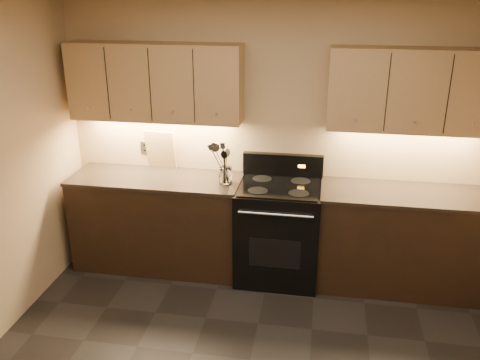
% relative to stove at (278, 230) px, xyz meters
% --- Properties ---
extents(wall_back, '(4.00, 0.04, 2.60)m').
position_rel_stove_xyz_m(wall_back, '(-0.08, 0.32, 0.82)').
color(wall_back, tan).
rests_on(wall_back, ground).
extents(counter_left, '(1.62, 0.62, 0.93)m').
position_rel_stove_xyz_m(counter_left, '(-1.18, 0.02, -0.01)').
color(counter_left, black).
rests_on(counter_left, ground).
extents(counter_right, '(1.46, 0.62, 0.93)m').
position_rel_stove_xyz_m(counter_right, '(1.10, 0.02, -0.01)').
color(counter_right, black).
rests_on(counter_right, ground).
extents(stove, '(0.76, 0.68, 1.14)m').
position_rel_stove_xyz_m(stove, '(0.00, 0.00, 0.00)').
color(stove, black).
rests_on(stove, ground).
extents(upper_cab_left, '(1.60, 0.30, 0.70)m').
position_rel_stove_xyz_m(upper_cab_left, '(-1.18, 0.17, 1.32)').
color(upper_cab_left, '#AD7F56').
rests_on(upper_cab_left, wall_back).
extents(upper_cab_right, '(1.44, 0.30, 0.70)m').
position_rel_stove_xyz_m(upper_cab_right, '(1.10, 0.17, 1.32)').
color(upper_cab_right, '#AD7F56').
rests_on(upper_cab_right, wall_back).
extents(outlet_plate, '(0.08, 0.01, 0.12)m').
position_rel_stove_xyz_m(outlet_plate, '(-1.38, 0.31, 0.64)').
color(outlet_plate, '#B2B5BA').
rests_on(outlet_plate, wall_back).
extents(utensil_crock, '(0.15, 0.15, 0.15)m').
position_rel_stove_xyz_m(utensil_crock, '(-0.50, -0.02, 0.52)').
color(utensil_crock, white).
rests_on(utensil_crock, counter_left).
extents(cutting_board, '(0.31, 0.12, 0.38)m').
position_rel_stove_xyz_m(cutting_board, '(-1.21, 0.28, 0.64)').
color(cutting_board, tan).
rests_on(cutting_board, counter_left).
extents(wooden_spoon, '(0.10, 0.09, 0.31)m').
position_rel_stove_xyz_m(wooden_spoon, '(-0.52, -0.02, 0.62)').
color(wooden_spoon, tan).
rests_on(wooden_spoon, utensil_crock).
extents(black_spoon, '(0.08, 0.17, 0.34)m').
position_rel_stove_xyz_m(black_spoon, '(-0.51, 0.01, 0.63)').
color(black_spoon, black).
rests_on(black_spoon, utensil_crock).
extents(black_turner, '(0.16, 0.20, 0.38)m').
position_rel_stove_xyz_m(black_turner, '(-0.48, -0.03, 0.65)').
color(black_turner, black).
rests_on(black_turner, utensil_crock).
extents(steel_spatula, '(0.26, 0.13, 0.41)m').
position_rel_stove_xyz_m(steel_spatula, '(-0.48, -0.01, 0.67)').
color(steel_spatula, silver).
rests_on(steel_spatula, utensil_crock).
extents(steel_skimmer, '(0.22, 0.10, 0.38)m').
position_rel_stove_xyz_m(steel_skimmer, '(-0.46, -0.02, 0.65)').
color(steel_skimmer, silver).
rests_on(steel_skimmer, utensil_crock).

